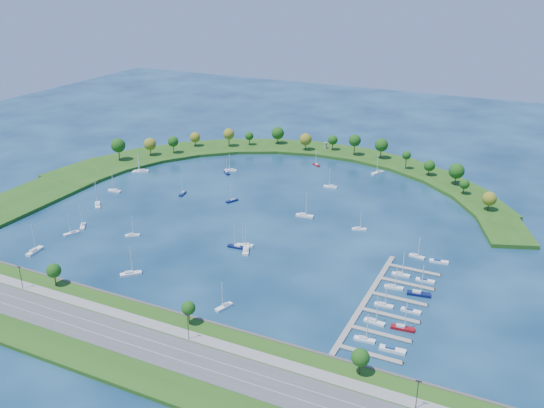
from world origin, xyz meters
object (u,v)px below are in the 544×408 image
at_px(moored_boat_1, 246,250).
at_px(docked_boat_3, 403,327).
at_px(moored_boat_10, 72,233).
at_px(moored_boat_15, 305,215).
at_px(docked_boat_8, 401,274).
at_px(dock_system, 384,304).
at_px(moored_boat_5, 227,172).
at_px(docked_boat_11, 439,261).
at_px(moored_boat_8, 224,306).
at_px(moored_boat_9, 115,190).
at_px(moored_boat_4, 330,186).
at_px(moored_boat_11, 132,235).
at_px(moored_boat_17, 378,172).
at_px(docked_boat_4, 384,304).
at_px(docked_boat_10, 417,256).
at_px(harbor_tower, 325,145).
at_px(moored_boat_12, 232,200).
at_px(moored_boat_3, 236,246).
at_px(docked_boat_7, 419,293).
at_px(docked_boat_1, 392,349).
at_px(moored_boat_20, 245,245).
at_px(docked_boat_2, 374,321).
at_px(moored_boat_21, 231,170).
at_px(moored_boat_16, 35,251).
at_px(docked_boat_5, 411,311).
at_px(moored_boat_2, 141,171).
at_px(moored_boat_19, 98,205).
at_px(docked_boat_9, 425,280).
at_px(docked_boat_0, 364,339).
at_px(moored_boat_6, 83,226).
at_px(moored_boat_13, 359,228).
at_px(moored_boat_0, 138,171).
at_px(moored_boat_18, 131,273).

xyz_separation_m(moored_boat_1, docked_boat_3, (81.03, -30.39, -0.04)).
distance_m(moored_boat_10, moored_boat_15, 118.32).
bearing_deg(docked_boat_8, dock_system, -95.09).
relative_size(moored_boat_5, docked_boat_11, 1.25).
relative_size(moored_boat_8, moored_boat_9, 0.94).
relative_size(moored_boat_4, moored_boat_11, 1.12).
distance_m(moored_boat_17, docked_boat_3, 172.14).
bearing_deg(moored_boat_9, moored_boat_11, 132.85).
relative_size(moored_boat_9, docked_boat_4, 1.11).
distance_m(docked_boat_4, docked_boat_10, 46.81).
relative_size(harbor_tower, moored_boat_12, 0.39).
bearing_deg(moored_boat_3, docked_boat_7, 172.40).
xyz_separation_m(docked_boat_1, docked_boat_4, (-10.43, 26.61, 0.19)).
xyz_separation_m(moored_boat_20, docked_boat_2, (73.61, -35.51, -0.01)).
bearing_deg(moored_boat_21, moored_boat_1, 106.26).
relative_size(moored_boat_16, docked_boat_2, 1.20).
relative_size(moored_boat_1, docked_boat_5, 1.81).
bearing_deg(moored_boat_1, moored_boat_2, 34.48).
bearing_deg(moored_boat_19, docked_boat_10, -127.58).
relative_size(moored_boat_12, moored_boat_20, 0.92).
bearing_deg(moored_boat_5, docked_boat_9, 14.86).
bearing_deg(moored_boat_4, docked_boat_0, 105.84).
bearing_deg(moored_boat_9, moored_boat_21, -129.40).
relative_size(harbor_tower, moored_boat_10, 0.38).
bearing_deg(docked_boat_10, moored_boat_16, -147.36).
relative_size(moored_boat_5, docked_boat_3, 0.83).
distance_m(docked_boat_3, docked_boat_8, 40.49).
bearing_deg(moored_boat_6, moored_boat_15, 85.59).
distance_m(dock_system, moored_boat_13, 69.68).
xyz_separation_m(moored_boat_0, docked_boat_8, (185.55, -60.18, -0.01)).
height_order(dock_system, docked_boat_3, docked_boat_3).
relative_size(moored_boat_6, docked_boat_7, 0.85).
relative_size(dock_system, moored_boat_1, 5.87).
bearing_deg(moored_boat_3, moored_boat_15, -111.64).
bearing_deg(moored_boat_8, moored_boat_0, -112.37).
height_order(moored_boat_13, moored_boat_17, moored_boat_17).
height_order(harbor_tower, docked_boat_2, docked_boat_2).
bearing_deg(moored_boat_3, moored_boat_4, -101.40).
bearing_deg(docked_boat_4, moored_boat_2, 150.68).
relative_size(harbor_tower, docked_boat_7, 0.31).
distance_m(moored_boat_3, moored_boat_16, 93.39).
bearing_deg(moored_boat_20, moored_boat_10, 0.80).
relative_size(moored_boat_12, docked_boat_4, 1.01).
height_order(dock_system, moored_boat_5, moored_boat_5).
height_order(moored_boat_17, docked_boat_9, moored_boat_17).
relative_size(moored_boat_2, moored_boat_11, 1.39).
distance_m(moored_boat_4, moored_boat_18, 142.59).
xyz_separation_m(moored_boat_9, docked_boat_9, (186.59, -26.54, -0.32)).
xyz_separation_m(dock_system, docked_boat_3, (10.71, -13.19, 0.58)).
bearing_deg(docked_boat_0, docked_boat_7, 70.31).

